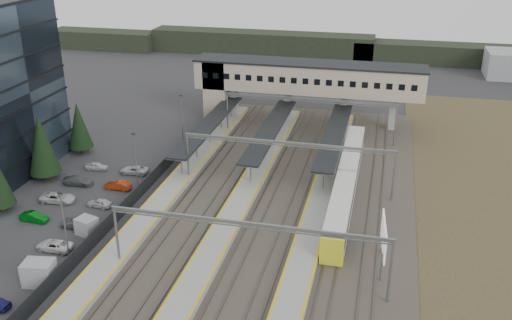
% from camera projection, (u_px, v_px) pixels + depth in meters
% --- Properties ---
extents(ground, '(220.00, 220.00, 0.00)m').
position_uv_depth(ground, '(165.00, 231.00, 67.77)').
color(ground, '#2B2B2D').
rests_on(ground, ground).
extents(car_park, '(10.66, 44.25, 1.29)m').
position_uv_depth(car_park, '(45.00, 226.00, 67.61)').
color(car_park, silver).
rests_on(car_park, ground).
extents(lampposts, '(0.50, 53.25, 8.07)m').
position_uv_depth(lampposts, '(105.00, 187.00, 68.88)').
color(lampposts, gray).
rests_on(lampposts, ground).
extents(fence, '(0.08, 90.00, 2.00)m').
position_uv_depth(fence, '(132.00, 199.00, 73.23)').
color(fence, '#26282B').
rests_on(fence, ground).
extents(relay_cabin_near, '(3.34, 2.66, 2.53)m').
position_uv_depth(relay_cabin_near, '(39.00, 273.00, 57.61)').
color(relay_cabin_near, '#939498').
rests_on(relay_cabin_near, ground).
extents(relay_cabin_far, '(2.71, 2.46, 2.07)m').
position_uv_depth(relay_cabin_far, '(87.00, 226.00, 66.75)').
color(relay_cabin_far, '#939498').
rests_on(relay_cabin_far, ground).
extents(rail_corridor, '(34.00, 90.00, 0.92)m').
position_uv_depth(rail_corridor, '(252.00, 218.00, 70.15)').
color(rail_corridor, '#37312B').
rests_on(rail_corridor, ground).
extents(canopies, '(23.10, 30.00, 3.28)m').
position_uv_depth(canopies, '(270.00, 129.00, 88.89)').
color(canopies, black).
rests_on(canopies, ground).
extents(footbridge, '(40.40, 6.40, 11.20)m').
position_uv_depth(footbridge, '(292.00, 80.00, 100.59)').
color(footbridge, '#BBAB8E').
rests_on(footbridge, ground).
extents(gantries, '(28.40, 62.28, 7.17)m').
position_uv_depth(gantries, '(270.00, 185.00, 65.55)').
color(gantries, gray).
rests_on(gantries, ground).
extents(train, '(2.58, 35.78, 3.24)m').
position_uv_depth(train, '(346.00, 183.00, 75.76)').
color(train, silver).
rests_on(train, ground).
extents(billboard, '(0.65, 6.33, 5.45)m').
position_uv_depth(billboard, '(384.00, 237.00, 59.28)').
color(billboard, gray).
rests_on(billboard, ground).
extents(treeline_far, '(170.00, 19.00, 7.00)m').
position_uv_depth(treeline_far, '(389.00, 52.00, 144.11)').
color(treeline_far, black).
rests_on(treeline_far, ground).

